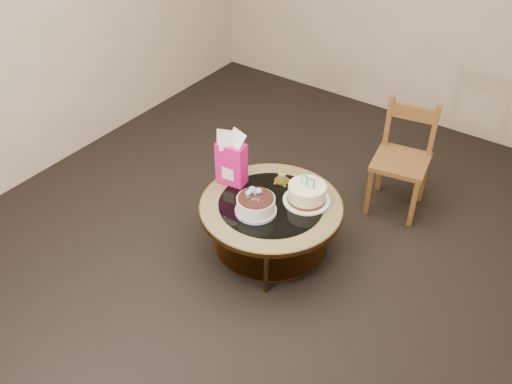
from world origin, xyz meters
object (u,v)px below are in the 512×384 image
Objects in this scene: coffee_table at (271,212)px; decorated_cake at (256,205)px; dining_chair at (402,158)px; cream_cake at (307,194)px; gift_bag at (231,158)px.

decorated_cake is at bearing -104.69° from coffee_table.
decorated_cake reaches higher than coffee_table.
dining_chair reaches higher than coffee_table.
gift_bag is at bearing -160.40° from cream_cake.
cream_cake is 0.37× the size of dining_chair.
coffee_table is at bearing -126.01° from dining_chair.
dining_chair is at bearing 41.65° from gift_bag.
cream_cake is 0.60m from gift_bag.
dining_chair is (0.55, 1.20, -0.06)m from decorated_cake.
gift_bag is 0.47× the size of dining_chair.
coffee_table is at bearing 75.31° from decorated_cake.
decorated_cake is 0.32× the size of dining_chair.
cream_cake is 0.96m from dining_chair.
dining_chair reaches higher than decorated_cake.
decorated_cake is at bearing -35.26° from gift_bag.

